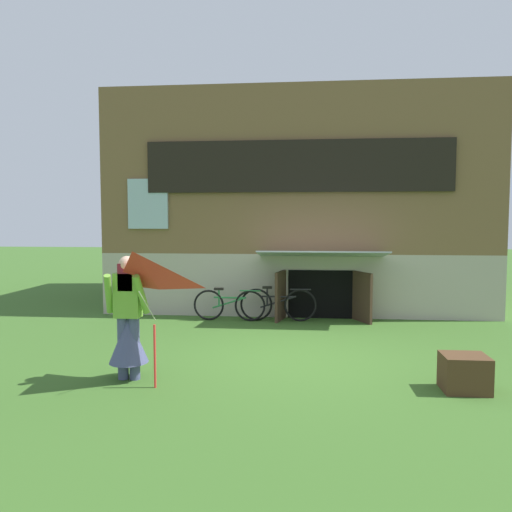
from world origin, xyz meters
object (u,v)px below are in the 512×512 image
(person, at_px, (128,328))
(bicycle_black, at_px, (278,304))
(kite, at_px, (133,287))
(bicycle_green, at_px, (229,305))
(wooden_crate, at_px, (465,373))

(person, relative_size, bicycle_black, 1.03)
(kite, bearing_deg, bicycle_green, 83.85)
(bicycle_black, xyz_separation_m, bicycle_green, (-1.03, -0.07, -0.02))
(person, xyz_separation_m, bicycle_black, (1.80, 4.01, -0.34))
(person, xyz_separation_m, wooden_crate, (4.33, -0.05, -0.47))
(kite, height_order, bicycle_green, kite)
(kite, xyz_separation_m, bicycle_black, (1.52, 4.59, -0.97))
(person, distance_m, kite, 0.89)
(bicycle_black, distance_m, bicycle_green, 1.04)
(person, xyz_separation_m, kite, (0.28, -0.57, 0.62))
(kite, distance_m, bicycle_black, 4.93)
(person, distance_m, wooden_crate, 4.36)
(bicycle_black, bearing_deg, wooden_crate, -57.96)
(bicycle_black, bearing_deg, kite, -108.26)
(person, relative_size, bicycle_green, 1.08)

